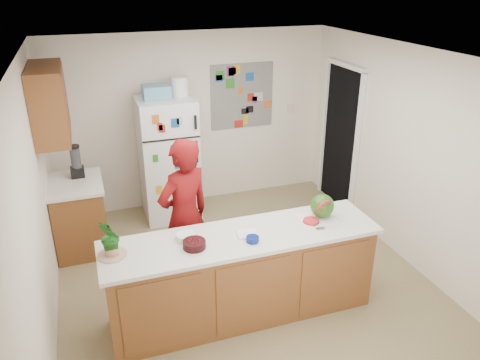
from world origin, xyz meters
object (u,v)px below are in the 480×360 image
object	(u,v)px
person	(185,217)
watermelon	(322,206)
cherry_bowl	(194,244)
refrigerator	(168,159)

from	to	relation	value
person	watermelon	xyz separation A→B (m)	(1.30, -0.57, 0.19)
cherry_bowl	person	bearing A→B (deg)	84.54
refrigerator	cherry_bowl	xyz separation A→B (m)	(-0.23, -2.44, 0.11)
refrigerator	person	bearing A→B (deg)	-95.46
refrigerator	watermelon	world-z (taller)	refrigerator
person	cherry_bowl	distance (m)	0.71
cherry_bowl	watermelon	bearing A→B (deg)	5.81
refrigerator	cherry_bowl	size ratio (longest dim) A/B	8.14
refrigerator	cherry_bowl	distance (m)	2.46
watermelon	refrigerator	bearing A→B (deg)	116.11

